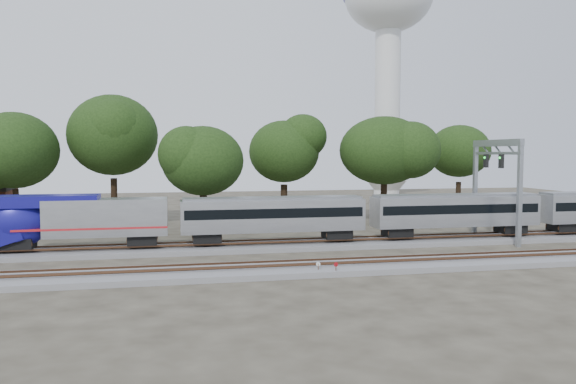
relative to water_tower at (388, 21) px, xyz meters
name	(u,v)px	position (x,y,z in m)	size (l,w,h in m)	color
ground	(231,263)	(-29.41, -42.54, -29.19)	(160.00, 160.00, 0.00)	#383328
track_far	(224,248)	(-29.41, -36.54, -28.99)	(160.00, 5.00, 0.73)	slate
track_near	(237,271)	(-29.41, -46.54, -28.99)	(160.00, 5.00, 0.73)	slate
switch_stand_red	(336,267)	(-22.88, -48.63, -28.57)	(0.31, 0.12, 0.98)	#512D19
switch_stand_white	(318,267)	(-23.97, -48.04, -28.60)	(0.28, 0.13, 0.93)	#512D19
switch_lever	(361,272)	(-20.92, -48.15, -29.04)	(0.50, 0.30, 0.30)	#512D19
water_tower	(388,21)	(0.00, 0.00, 0.00)	(14.23, 14.23, 39.41)	silver
signal_gantry	(496,167)	(-3.39, -36.54, -22.12)	(0.67, 7.98, 9.70)	gray
tree_2	(14,150)	(-49.65, -22.76, -20.51)	(8.84, 8.84, 12.46)	black
tree_3	(113,135)	(-40.18, -19.81, -18.80)	(10.57, 10.57, 14.90)	black
tree_4	(203,161)	(-30.64, -26.60, -21.60)	(7.74, 7.74, 10.91)	black
tree_5	(284,152)	(-20.59, -18.92, -20.62)	(8.73, 8.73, 12.31)	black
tree_6	(384,151)	(-9.10, -22.14, -20.49)	(8.86, 8.86, 12.49)	black
tree_7	(459,151)	(2.70, -18.25, -20.55)	(8.80, 8.80, 12.41)	black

